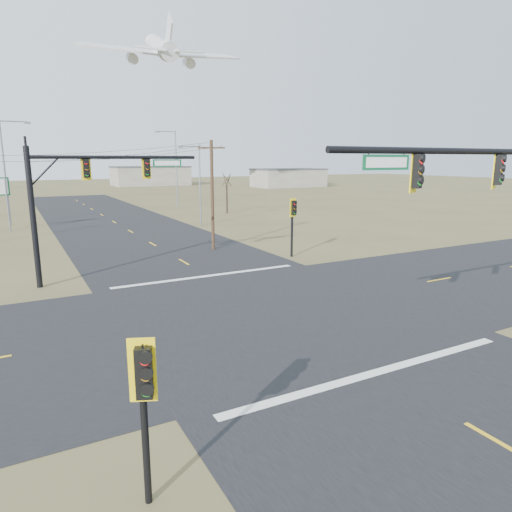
{
  "coord_description": "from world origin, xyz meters",
  "views": [
    {
      "loc": [
        -10.51,
        -18.24,
        7.17
      ],
      "look_at": [
        -0.11,
        1.0,
        2.53
      ],
      "focal_mm": 32.0,
      "sensor_mm": 36.0,
      "label": 1
    }
  ],
  "objects_px": {
    "mast_arm_near": "(504,198)",
    "pedestal_signal_sw": "(144,384)",
    "streetlight_c": "(7,167)",
    "streetlight_a": "(198,181)",
    "mast_arm_far": "(84,186)",
    "pedestal_signal_ne": "(293,214)",
    "bare_tree_c": "(227,179)",
    "utility_pole_near": "(212,193)",
    "streetlight_b": "(175,164)"
  },
  "relations": [
    {
      "from": "mast_arm_near",
      "to": "pedestal_signal_sw",
      "type": "height_order",
      "value": "mast_arm_near"
    },
    {
      "from": "streetlight_c",
      "to": "streetlight_a",
      "type": "bearing_deg",
      "value": -34.29
    },
    {
      "from": "mast_arm_far",
      "to": "pedestal_signal_ne",
      "type": "bearing_deg",
      "value": -0.81
    },
    {
      "from": "streetlight_a",
      "to": "streetlight_c",
      "type": "xyz_separation_m",
      "value": [
        -18.15,
        10.5,
        1.51
      ]
    },
    {
      "from": "streetlight_a",
      "to": "mast_arm_near",
      "type": "bearing_deg",
      "value": -97.0
    },
    {
      "from": "bare_tree_c",
      "to": "mast_arm_near",
      "type": "bearing_deg",
      "value": -102.46
    },
    {
      "from": "utility_pole_near",
      "to": "streetlight_c",
      "type": "relative_size",
      "value": 0.76
    },
    {
      "from": "mast_arm_near",
      "to": "mast_arm_far",
      "type": "bearing_deg",
      "value": 100.03
    },
    {
      "from": "streetlight_b",
      "to": "utility_pole_near",
      "type": "bearing_deg",
      "value": -101.92
    },
    {
      "from": "pedestal_signal_ne",
      "to": "streetlight_c",
      "type": "distance_m",
      "value": 34.73
    },
    {
      "from": "mast_arm_far",
      "to": "mast_arm_near",
      "type": "bearing_deg",
      "value": -57.36
    },
    {
      "from": "pedestal_signal_ne",
      "to": "utility_pole_near",
      "type": "height_order",
      "value": "utility_pole_near"
    },
    {
      "from": "utility_pole_near",
      "to": "bare_tree_c",
      "type": "xyz_separation_m",
      "value": [
        11.69,
        22.6,
        0.03
      ]
    },
    {
      "from": "pedestal_signal_ne",
      "to": "bare_tree_c",
      "type": "height_order",
      "value": "bare_tree_c"
    },
    {
      "from": "pedestal_signal_sw",
      "to": "streetlight_c",
      "type": "height_order",
      "value": "streetlight_c"
    },
    {
      "from": "pedestal_signal_sw",
      "to": "streetlight_a",
      "type": "bearing_deg",
      "value": 90.07
    },
    {
      "from": "utility_pole_near",
      "to": "streetlight_c",
      "type": "xyz_separation_m",
      "value": [
        -14.12,
        23.87,
        1.88
      ]
    },
    {
      "from": "mast_arm_near",
      "to": "streetlight_b",
      "type": "xyz_separation_m",
      "value": [
        6.79,
        57.39,
        0.61
      ]
    },
    {
      "from": "mast_arm_far",
      "to": "streetlight_b",
      "type": "height_order",
      "value": "streetlight_b"
    },
    {
      "from": "utility_pole_near",
      "to": "streetlight_a",
      "type": "bearing_deg",
      "value": 73.21
    },
    {
      "from": "mast_arm_near",
      "to": "utility_pole_near",
      "type": "bearing_deg",
      "value": 69.9
    },
    {
      "from": "mast_arm_near",
      "to": "streetlight_c",
      "type": "xyz_separation_m",
      "value": [
        -15.65,
        47.24,
        0.6
      ]
    },
    {
      "from": "streetlight_a",
      "to": "pedestal_signal_sw",
      "type": "bearing_deg",
      "value": -115.92
    },
    {
      "from": "mast_arm_far",
      "to": "streetlight_c",
      "type": "xyz_separation_m",
      "value": [
        -3.76,
        29.52,
        0.75
      ]
    },
    {
      "from": "pedestal_signal_ne",
      "to": "utility_pole_near",
      "type": "xyz_separation_m",
      "value": [
        -4.07,
        5.54,
        1.31
      ]
    },
    {
      "from": "streetlight_a",
      "to": "bare_tree_c",
      "type": "relative_size",
      "value": 1.5
    },
    {
      "from": "mast_arm_far",
      "to": "streetlight_b",
      "type": "bearing_deg",
      "value": 63.56
    },
    {
      "from": "mast_arm_near",
      "to": "streetlight_b",
      "type": "height_order",
      "value": "streetlight_b"
    },
    {
      "from": "mast_arm_near",
      "to": "streetlight_c",
      "type": "relative_size",
      "value": 1.02
    },
    {
      "from": "pedestal_signal_sw",
      "to": "pedestal_signal_ne",
      "type": "bearing_deg",
      "value": 73.35
    },
    {
      "from": "streetlight_a",
      "to": "utility_pole_near",
      "type": "bearing_deg",
      "value": -109.89
    },
    {
      "from": "pedestal_signal_ne",
      "to": "streetlight_a",
      "type": "height_order",
      "value": "streetlight_a"
    },
    {
      "from": "mast_arm_far",
      "to": "pedestal_signal_sw",
      "type": "xyz_separation_m",
      "value": [
        -1.87,
        -19.65,
        -2.85
      ]
    },
    {
      "from": "pedestal_signal_sw",
      "to": "utility_pole_near",
      "type": "relative_size",
      "value": 0.44
    },
    {
      "from": "mast_arm_far",
      "to": "bare_tree_c",
      "type": "distance_m",
      "value": 35.85
    },
    {
      "from": "mast_arm_far",
      "to": "streetlight_b",
      "type": "distance_m",
      "value": 43.86
    },
    {
      "from": "mast_arm_far",
      "to": "utility_pole_near",
      "type": "bearing_deg",
      "value": 27.37
    },
    {
      "from": "streetlight_b",
      "to": "mast_arm_far",
      "type": "bearing_deg",
      "value": -113.39
    },
    {
      "from": "streetlight_b",
      "to": "streetlight_c",
      "type": "relative_size",
      "value": 1.0
    },
    {
      "from": "streetlight_c",
      "to": "bare_tree_c",
      "type": "relative_size",
      "value": 1.96
    },
    {
      "from": "mast_arm_near",
      "to": "pedestal_signal_sw",
      "type": "distance_m",
      "value": 14.22
    },
    {
      "from": "streetlight_b",
      "to": "bare_tree_c",
      "type": "relative_size",
      "value": 1.96
    },
    {
      "from": "bare_tree_c",
      "to": "streetlight_a",
      "type": "bearing_deg",
      "value": -129.64
    },
    {
      "from": "streetlight_c",
      "to": "utility_pole_near",
      "type": "bearing_deg",
      "value": -63.63
    },
    {
      "from": "mast_arm_far",
      "to": "streetlight_a",
      "type": "relative_size",
      "value": 1.12
    },
    {
      "from": "mast_arm_near",
      "to": "bare_tree_c",
      "type": "xyz_separation_m",
      "value": [
        10.16,
        45.97,
        -1.25
      ]
    },
    {
      "from": "streetlight_c",
      "to": "mast_arm_far",
      "type": "bearing_deg",
      "value": -86.98
    },
    {
      "from": "streetlight_a",
      "to": "bare_tree_c",
      "type": "bearing_deg",
      "value": 47.26
    },
    {
      "from": "pedestal_signal_ne",
      "to": "utility_pole_near",
      "type": "distance_m",
      "value": 7.0
    },
    {
      "from": "streetlight_b",
      "to": "bare_tree_c",
      "type": "xyz_separation_m",
      "value": [
        3.37,
        -11.42,
        -1.85
      ]
    }
  ]
}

